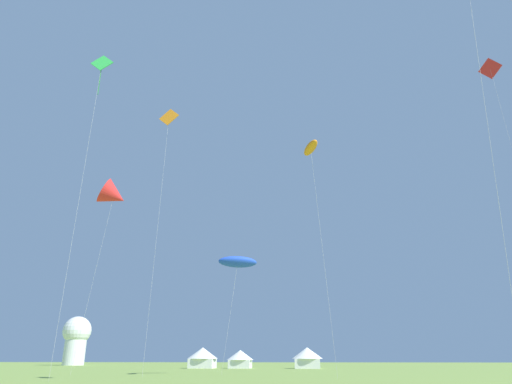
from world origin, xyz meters
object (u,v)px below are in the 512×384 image
object	(u,v)px
festival_tent_center	(240,358)
festival_tent_left	(307,357)
festival_tent_right	(203,357)
kite_blue_parafoil	(238,262)
kite_green_diamond	(101,70)
kite_orange_parafoil	(311,148)
kite_red_delta	(114,196)
kite_orange_diamond	(169,120)
observatory_dome	(76,338)
kite_red_diamond	(491,72)

from	to	relation	value
festival_tent_center	festival_tent_left	size ratio (longest dim) A/B	0.88
festival_tent_left	festival_tent_right	bearing A→B (deg)	180.00
kite_blue_parafoil	festival_tent_right	distance (m)	33.18
kite_blue_parafoil	festival_tent_right	bearing A→B (deg)	108.87
kite_green_diamond	kite_blue_parafoil	distance (m)	22.57
kite_orange_parafoil	festival_tent_right	distance (m)	45.19
kite_red_delta	festival_tent_center	distance (m)	37.10
kite_orange_diamond	festival_tent_right	bearing A→B (deg)	95.30
festival_tent_right	observatory_dome	distance (m)	47.55
kite_red_diamond	festival_tent_center	xyz separation A→B (m)	(-33.71, 27.48, -31.70)
kite_red_delta	observatory_dome	xyz separation A→B (m)	(-33.91, 61.58, -12.02)
kite_orange_diamond	kite_green_diamond	distance (m)	10.61
kite_green_diamond	festival_tent_right	xyz separation A→B (m)	(-0.10, 44.07, -23.66)
kite_blue_parafoil	observatory_dome	distance (m)	76.40
kite_red_diamond	kite_blue_parafoil	bearing A→B (deg)	-174.73
kite_red_delta	festival_tent_right	size ratio (longest dim) A/B	4.10
kite_orange_parafoil	festival_tent_right	xyz separation A→B (m)	(-18.21, 37.06, -18.34)
kite_orange_diamond	kite_orange_parafoil	bearing A→B (deg)	-11.82
kite_orange_diamond	kite_green_diamond	world-z (taller)	kite_orange_diamond
kite_orange_parafoil	observatory_dome	bearing A→B (deg)	129.59
kite_blue_parafoil	kite_red_delta	xyz separation A→B (m)	(-13.36, -1.75, 7.20)
kite_blue_parafoil	festival_tent_center	size ratio (longest dim) A/B	2.75
kite_orange_diamond	festival_tent_center	xyz separation A→B (m)	(2.94, 33.91, -24.20)
kite_red_diamond	festival_tent_left	xyz separation A→B (m)	(-23.15, 27.48, -31.50)
kite_red_delta	observatory_dome	size ratio (longest dim) A/B	1.84
kite_green_diamond	kite_orange_diamond	bearing A→B (deg)	73.31
kite_red_diamond	festival_tent_center	distance (m)	53.82
observatory_dome	festival_tent_left	bearing A→B (deg)	-28.94
kite_blue_parafoil	festival_tent_right	size ratio (longest dim) A/B	2.40
festival_tent_center	observatory_dome	distance (m)	52.45
observatory_dome	kite_orange_diamond	bearing A→B (deg)	-57.75
kite_orange_parafoil	kite_blue_parafoil	world-z (taller)	kite_orange_parafoil
kite_red_diamond	festival_tent_center	bearing A→B (deg)	140.81
kite_orange_diamond	festival_tent_center	bearing A→B (deg)	85.04
festival_tent_right	festival_tent_center	xyz separation A→B (m)	(6.09, 0.00, -0.22)
kite_orange_parafoil	kite_red_delta	distance (m)	21.95
kite_green_diamond	festival_tent_right	bearing A→B (deg)	90.13
kite_orange_parafoil	festival_tent_center	world-z (taller)	kite_orange_parafoil
observatory_dome	kite_red_diamond	bearing A→B (deg)	-36.66
kite_blue_parafoil	kite_red_diamond	bearing A→B (deg)	5.27
kite_red_delta	festival_tent_right	bearing A→B (deg)	84.57
kite_red_diamond	kite_blue_parafoil	world-z (taller)	kite_red_diamond
kite_orange_parafoil	kite_blue_parafoil	bearing A→B (deg)	138.98
festival_tent_right	observatory_dome	world-z (taller)	observatory_dome
kite_orange_diamond	festival_tent_right	xyz separation A→B (m)	(-3.15, 33.91, -23.98)
festival_tent_center	festival_tent_left	distance (m)	10.56
kite_red_diamond	kite_orange_parafoil	bearing A→B (deg)	-156.06
kite_green_diamond	festival_tent_center	bearing A→B (deg)	82.26
kite_orange_parafoil	festival_tent_center	bearing A→B (deg)	108.11
kite_orange_parafoil	festival_tent_left	size ratio (longest dim) A/B	4.30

